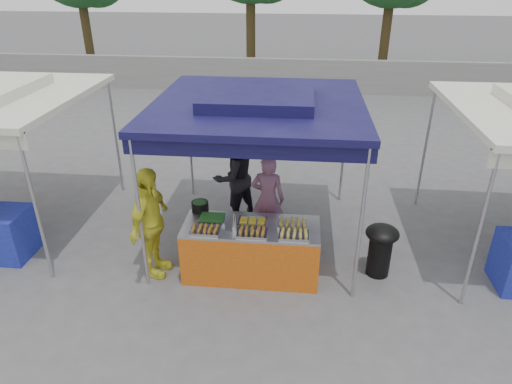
# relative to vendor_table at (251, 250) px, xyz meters

# --- Properties ---
(ground_plane) EXTENTS (80.00, 80.00, 0.00)m
(ground_plane) POSITION_rel_vendor_table_xyz_m (0.00, 0.10, -0.43)
(ground_plane) COLOR #515153
(back_wall) EXTENTS (40.00, 0.25, 1.20)m
(back_wall) POSITION_rel_vendor_table_xyz_m (0.00, 11.10, 0.17)
(back_wall) COLOR slate
(back_wall) RESTS_ON ground_plane
(main_canopy) EXTENTS (3.20, 3.20, 2.57)m
(main_canopy) POSITION_rel_vendor_table_xyz_m (0.00, 1.07, 1.94)
(main_canopy) COLOR #AAA9B0
(main_canopy) RESTS_ON ground_plane
(vendor_table) EXTENTS (2.00, 0.80, 0.85)m
(vendor_table) POSITION_rel_vendor_table_xyz_m (0.00, 0.00, 0.00)
(vendor_table) COLOR #AF4C0F
(vendor_table) RESTS_ON ground_plane
(food_tray_fl) EXTENTS (0.42, 0.30, 0.07)m
(food_tray_fl) POSITION_rel_vendor_table_xyz_m (-0.63, -0.24, 0.46)
(food_tray_fl) COLOR #B5B5B9
(food_tray_fl) RESTS_ON vendor_table
(food_tray_fm) EXTENTS (0.42, 0.30, 0.07)m
(food_tray_fm) POSITION_rel_vendor_table_xyz_m (0.04, -0.24, 0.46)
(food_tray_fm) COLOR #B5B5B9
(food_tray_fm) RESTS_ON vendor_table
(food_tray_fr) EXTENTS (0.42, 0.30, 0.07)m
(food_tray_fr) POSITION_rel_vendor_table_xyz_m (0.63, -0.24, 0.46)
(food_tray_fr) COLOR #B5B5B9
(food_tray_fr) RESTS_ON vendor_table
(food_tray_bl) EXTENTS (0.42, 0.30, 0.07)m
(food_tray_bl) POSITION_rel_vendor_table_xyz_m (-0.59, 0.09, 0.46)
(food_tray_bl) COLOR #B5B5B9
(food_tray_bl) RESTS_ON vendor_table
(food_tray_bm) EXTENTS (0.42, 0.30, 0.07)m
(food_tray_bm) POSITION_rel_vendor_table_xyz_m (0.01, 0.05, 0.46)
(food_tray_bm) COLOR #B5B5B9
(food_tray_bm) RESTS_ON vendor_table
(food_tray_br) EXTENTS (0.42, 0.30, 0.07)m
(food_tray_br) POSITION_rel_vendor_table_xyz_m (0.60, 0.05, 0.46)
(food_tray_br) COLOR #B5B5B9
(food_tray_br) RESTS_ON vendor_table
(cooking_pot) EXTENTS (0.26, 0.26, 0.15)m
(cooking_pot) POSITION_rel_vendor_table_xyz_m (-0.83, 0.37, 0.50)
(cooking_pot) COLOR black
(cooking_pot) RESTS_ON vendor_table
(skewer_cup) EXTENTS (0.08, 0.08, 0.09)m
(skewer_cup) POSITION_rel_vendor_table_xyz_m (-0.22, -0.18, 0.47)
(skewer_cup) COLOR #AAA9B0
(skewer_cup) RESTS_ON vendor_table
(wok_burner) EXTENTS (0.50, 0.50, 0.84)m
(wok_burner) POSITION_rel_vendor_table_xyz_m (1.92, 0.20, 0.07)
(wok_burner) COLOR black
(wok_burner) RESTS_ON ground_plane
(crate_left) EXTENTS (0.55, 0.39, 0.33)m
(crate_left) POSITION_rel_vendor_table_xyz_m (-0.42, 0.65, -0.26)
(crate_left) COLOR #121D93
(crate_left) RESTS_ON ground_plane
(crate_right) EXTENTS (0.46, 0.32, 0.28)m
(crate_right) POSITION_rel_vendor_table_xyz_m (0.43, 0.67, -0.29)
(crate_right) COLOR #121D93
(crate_right) RESTS_ON ground_plane
(crate_stacked) EXTENTS (0.43, 0.30, 0.26)m
(crate_stacked) POSITION_rel_vendor_table_xyz_m (0.43, 0.67, -0.02)
(crate_stacked) COLOR #121D93
(crate_stacked) RESTS_ON crate_right
(vendor_woman) EXTENTS (0.60, 0.44, 1.54)m
(vendor_woman) POSITION_rel_vendor_table_xyz_m (0.17, 1.02, 0.35)
(vendor_woman) COLOR #7C4F6B
(vendor_woman) RESTS_ON ground_plane
(helper_man) EXTENTS (1.05, 1.04, 1.71)m
(helper_man) POSITION_rel_vendor_table_xyz_m (-0.49, 1.65, 0.43)
(helper_man) COLOR black
(helper_man) RESTS_ON ground_plane
(customer_person) EXTENTS (0.59, 1.08, 1.74)m
(customer_person) POSITION_rel_vendor_table_xyz_m (-1.47, -0.12, 0.45)
(customer_person) COLOR gold
(customer_person) RESTS_ON ground_plane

